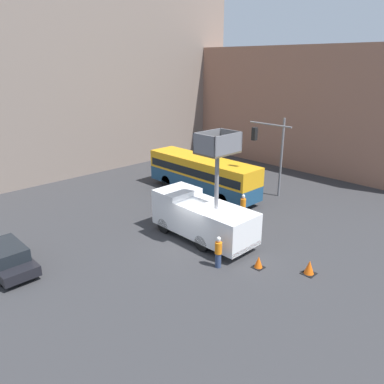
{
  "coord_description": "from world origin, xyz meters",
  "views": [
    {
      "loc": [
        -13.84,
        -14.41,
        10.39
      ],
      "look_at": [
        1.09,
        1.07,
        2.81
      ],
      "focal_mm": 35.0,
      "sensor_mm": 36.0,
      "label": 1
    }
  ],
  "objects_px": {
    "road_worker_near_truck": "(218,252)",
    "parked_car_curbside": "(6,257)",
    "utility_truck": "(202,215)",
    "city_bus": "(202,173)",
    "traffic_cone_near_truck": "(258,262)",
    "traffic_light_pole": "(273,147)",
    "road_worker_directing": "(243,206)",
    "traffic_cone_mid_road": "(309,268)"
  },
  "relations": [
    {
      "from": "road_worker_near_truck",
      "to": "parked_car_curbside",
      "type": "xyz_separation_m",
      "value": [
        -8.13,
        7.56,
        -0.15
      ]
    },
    {
      "from": "utility_truck",
      "to": "road_worker_near_truck",
      "type": "bearing_deg",
      "value": -121.41
    },
    {
      "from": "city_bus",
      "to": "road_worker_near_truck",
      "type": "relative_size",
      "value": 5.79
    },
    {
      "from": "road_worker_near_truck",
      "to": "traffic_cone_near_truck",
      "type": "height_order",
      "value": "road_worker_near_truck"
    },
    {
      "from": "traffic_cone_near_truck",
      "to": "traffic_light_pole",
      "type": "bearing_deg",
      "value": 32.05
    },
    {
      "from": "city_bus",
      "to": "traffic_light_pole",
      "type": "xyz_separation_m",
      "value": [
        2.82,
        -4.63,
        2.47
      ]
    },
    {
      "from": "road_worker_near_truck",
      "to": "traffic_light_pole",
      "type": "bearing_deg",
      "value": 154.52
    },
    {
      "from": "city_bus",
      "to": "traffic_cone_near_truck",
      "type": "bearing_deg",
      "value": 146.08
    },
    {
      "from": "traffic_cone_near_truck",
      "to": "parked_car_curbside",
      "type": "distance_m",
      "value": 13.24
    },
    {
      "from": "city_bus",
      "to": "road_worker_directing",
      "type": "height_order",
      "value": "city_bus"
    },
    {
      "from": "city_bus",
      "to": "parked_car_curbside",
      "type": "relative_size",
      "value": 2.15
    },
    {
      "from": "city_bus",
      "to": "traffic_cone_near_truck",
      "type": "height_order",
      "value": "city_bus"
    },
    {
      "from": "city_bus",
      "to": "road_worker_directing",
      "type": "xyz_separation_m",
      "value": [
        -1.56,
        -5.49,
        -0.93
      ]
    },
    {
      "from": "traffic_cone_near_truck",
      "to": "traffic_cone_mid_road",
      "type": "relative_size",
      "value": 0.86
    },
    {
      "from": "utility_truck",
      "to": "traffic_cone_near_truck",
      "type": "distance_m",
      "value": 4.67
    },
    {
      "from": "utility_truck",
      "to": "traffic_cone_mid_road",
      "type": "bearing_deg",
      "value": -81.01
    },
    {
      "from": "traffic_cone_near_truck",
      "to": "parked_car_curbside",
      "type": "height_order",
      "value": "parked_car_curbside"
    },
    {
      "from": "traffic_cone_near_truck",
      "to": "traffic_cone_mid_road",
      "type": "height_order",
      "value": "traffic_cone_mid_road"
    },
    {
      "from": "road_worker_near_truck",
      "to": "parked_car_curbside",
      "type": "height_order",
      "value": "road_worker_near_truck"
    },
    {
      "from": "city_bus",
      "to": "traffic_cone_mid_road",
      "type": "distance_m",
      "value": 13.38
    },
    {
      "from": "road_worker_directing",
      "to": "road_worker_near_truck",
      "type": "bearing_deg",
      "value": 18.11
    },
    {
      "from": "city_bus",
      "to": "parked_car_curbside",
      "type": "bearing_deg",
      "value": 91.28
    },
    {
      "from": "traffic_cone_near_truck",
      "to": "parked_car_curbside",
      "type": "relative_size",
      "value": 0.14
    },
    {
      "from": "traffic_light_pole",
      "to": "parked_car_curbside",
      "type": "relative_size",
      "value": 1.31
    },
    {
      "from": "traffic_light_pole",
      "to": "traffic_cone_near_truck",
      "type": "relative_size",
      "value": 9.55
    },
    {
      "from": "road_worker_near_truck",
      "to": "road_worker_directing",
      "type": "height_order",
      "value": "road_worker_near_truck"
    },
    {
      "from": "utility_truck",
      "to": "city_bus",
      "type": "xyz_separation_m",
      "value": [
        5.83,
        5.75,
        0.25
      ]
    },
    {
      "from": "city_bus",
      "to": "parked_car_curbside",
      "type": "xyz_separation_m",
      "value": [
        -15.77,
        -1.16,
        -1.06
      ]
    },
    {
      "from": "utility_truck",
      "to": "traffic_cone_mid_road",
      "type": "height_order",
      "value": "utility_truck"
    },
    {
      "from": "utility_truck",
      "to": "road_worker_near_truck",
      "type": "height_order",
      "value": "utility_truck"
    },
    {
      "from": "traffic_cone_mid_road",
      "to": "parked_car_curbside",
      "type": "height_order",
      "value": "parked_car_curbside"
    },
    {
      "from": "road_worker_near_truck",
      "to": "traffic_cone_mid_road",
      "type": "xyz_separation_m",
      "value": [
        2.87,
        -3.7,
        -0.52
      ]
    },
    {
      "from": "traffic_cone_near_truck",
      "to": "road_worker_directing",
      "type": "bearing_deg",
      "value": 46.02
    },
    {
      "from": "traffic_cone_near_truck",
      "to": "road_worker_near_truck",
      "type": "bearing_deg",
      "value": 134.44
    },
    {
      "from": "utility_truck",
      "to": "city_bus",
      "type": "bearing_deg",
      "value": 44.59
    },
    {
      "from": "road_worker_near_truck",
      "to": "parked_car_curbside",
      "type": "distance_m",
      "value": 11.1
    },
    {
      "from": "utility_truck",
      "to": "parked_car_curbside",
      "type": "height_order",
      "value": "utility_truck"
    },
    {
      "from": "utility_truck",
      "to": "parked_car_curbside",
      "type": "bearing_deg",
      "value": 155.25
    },
    {
      "from": "traffic_light_pole",
      "to": "road_worker_directing",
      "type": "height_order",
      "value": "traffic_light_pole"
    },
    {
      "from": "road_worker_near_truck",
      "to": "city_bus",
      "type": "bearing_deg",
      "value": -178.07
    },
    {
      "from": "traffic_cone_near_truck",
      "to": "utility_truck",
      "type": "bearing_deg",
      "value": 85.92
    },
    {
      "from": "traffic_cone_mid_road",
      "to": "parked_car_curbside",
      "type": "bearing_deg",
      "value": 134.34
    }
  ]
}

